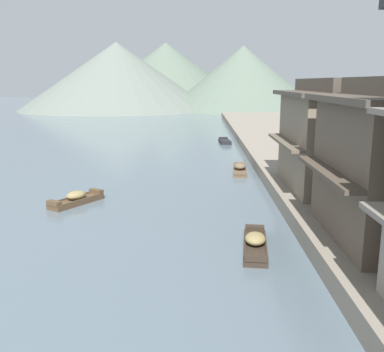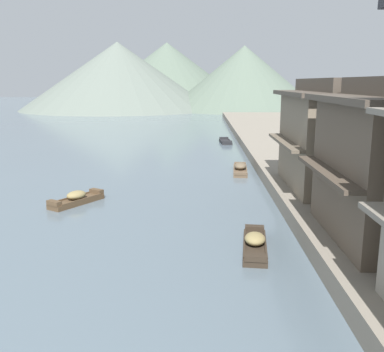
% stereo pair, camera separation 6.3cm
% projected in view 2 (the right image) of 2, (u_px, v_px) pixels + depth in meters
% --- Properties ---
extents(riverbank_right, '(18.00, 110.00, 0.82)m').
position_uv_depth(riverbank_right, '(369.00, 164.00, 34.40)').
color(riverbank_right, gray).
rests_on(riverbank_right, ground).
extents(boat_moored_nearest, '(1.33, 3.85, 0.70)m').
position_uv_depth(boat_moored_nearest, '(255.00, 244.00, 17.94)').
color(boat_moored_nearest, '#33281E').
rests_on(boat_moored_nearest, ground).
extents(boat_moored_second, '(1.36, 3.64, 0.48)m').
position_uv_depth(boat_moored_second, '(225.00, 142.00, 49.50)').
color(boat_moored_second, '#232326').
rests_on(boat_moored_second, ground).
extents(boat_moored_third, '(2.63, 3.41, 0.75)m').
position_uv_depth(boat_moored_third, '(77.00, 199.00, 24.71)').
color(boat_moored_third, brown).
rests_on(boat_moored_third, ground).
extents(boat_moored_far, '(1.34, 4.45, 0.71)m').
position_uv_depth(boat_moored_far, '(240.00, 169.00, 33.49)').
color(boat_moored_far, brown).
rests_on(boat_moored_far, ground).
extents(house_waterfront_tall, '(5.98, 8.26, 6.14)m').
position_uv_depth(house_waterfront_tall, '(334.00, 135.00, 24.64)').
color(house_waterfront_tall, '#7F705B').
rests_on(house_waterfront_tall, riverbank_right).
extents(hill_far_west, '(48.67, 48.67, 16.58)m').
position_uv_depth(hill_far_west, '(118.00, 76.00, 109.64)').
color(hill_far_west, slate).
rests_on(hill_far_west, ground).
extents(hill_far_centre, '(38.62, 38.62, 15.62)m').
position_uv_depth(hill_far_centre, '(244.00, 78.00, 108.63)').
color(hill_far_centre, '#5B6B5B').
rests_on(hill_far_centre, ground).
extents(hill_far_east, '(49.74, 49.74, 18.07)m').
position_uv_depth(hill_far_east, '(167.00, 74.00, 128.35)').
color(hill_far_east, '#5B6B5B').
rests_on(hill_far_east, ground).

